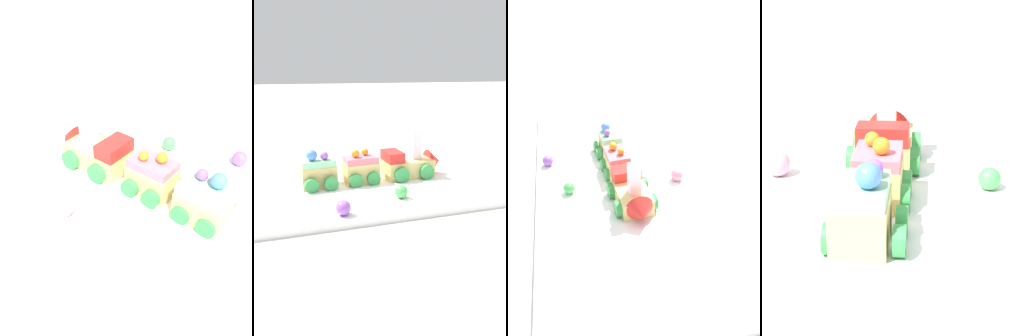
% 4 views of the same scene
% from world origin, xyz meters
% --- Properties ---
extents(ground_plane, '(10.00, 10.00, 0.00)m').
position_xyz_m(ground_plane, '(0.00, 0.00, 0.00)').
color(ground_plane, beige).
extents(display_board, '(0.71, 0.34, 0.01)m').
position_xyz_m(display_board, '(0.00, 0.00, 0.01)').
color(display_board, white).
rests_on(display_board, ground_plane).
extents(cake_train_locomotive, '(0.13, 0.08, 0.10)m').
position_xyz_m(cake_train_locomotive, '(0.08, 0.01, 0.04)').
color(cake_train_locomotive, '#E5C675').
rests_on(cake_train_locomotive, display_board).
extents(cake_car_strawberry, '(0.07, 0.07, 0.07)m').
position_xyz_m(cake_car_strawberry, '(-0.03, 0.00, 0.04)').
color(cake_car_strawberry, '#E5C675').
rests_on(cake_car_strawberry, display_board).
extents(cake_car_mint, '(0.07, 0.07, 0.07)m').
position_xyz_m(cake_car_mint, '(-0.12, -0.00, 0.04)').
color(cake_car_mint, '#E5C675').
rests_on(cake_car_mint, display_board).
extents(gumball_pink, '(0.03, 0.03, 0.03)m').
position_xyz_m(gumball_pink, '(0.02, 0.12, 0.03)').
color(gumball_pink, pink).
rests_on(gumball_pink, display_board).
extents(gumball_purple, '(0.02, 0.02, 0.02)m').
position_xyz_m(gumball_purple, '(-0.10, -0.15, 0.02)').
color(gumball_purple, '#9956C6').
rests_on(gumball_purple, display_board).
extents(gumball_green, '(0.02, 0.02, 0.02)m').
position_xyz_m(gumball_green, '(0.01, -0.11, 0.02)').
color(gumball_green, '#4CBC56').
rests_on(gumball_green, display_board).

